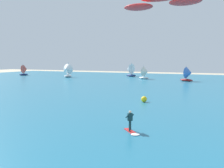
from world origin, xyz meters
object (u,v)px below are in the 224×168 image
object	(u,v)px
kitesurfer	(131,124)
kite	(161,2)
marker_buoy	(144,99)
sailboat_outermost	(145,73)
sailboat_center_horizon	(130,70)
sailboat_far_left	(67,70)
sailboat_anchored_offshore	(25,70)
sailboat_mid_right	(188,74)

from	to	relation	value
kitesurfer	kite	bearing A→B (deg)	65.69
marker_buoy	kite	bearing A→B (deg)	-68.31
sailboat_outermost	marker_buoy	distance (m)	38.16
sailboat_outermost	kite	bearing A→B (deg)	-74.36
sailboat_center_horizon	sailboat_far_left	distance (m)	21.86
kitesurfer	sailboat_center_horizon	bearing A→B (deg)	108.33
kitesurfer	sailboat_far_left	bearing A→B (deg)	129.01
sailboat_center_horizon	sailboat_outermost	bearing A→B (deg)	-48.14
sailboat_far_left	kite	bearing A→B (deg)	-47.79
sailboat_anchored_offshore	sailboat_center_horizon	bearing A→B (deg)	14.18
kite	sailboat_center_horizon	size ratio (longest dim) A/B	1.36
sailboat_center_horizon	sailboat_outermost	xyz separation A→B (m)	(7.87, -8.78, -0.38)
marker_buoy	sailboat_anchored_offshore	bearing A→B (deg)	147.33
sailboat_far_left	marker_buoy	bearing A→B (deg)	-43.60
sailboat_mid_right	sailboat_far_left	xyz separation A→B (m)	(-38.66, -0.27, 0.36)
sailboat_mid_right	sailboat_center_horizon	xyz separation A→B (m)	(-20.54, 11.95, 0.31)
sailboat_outermost	sailboat_anchored_offshore	xyz separation A→B (m)	(-46.80, -1.06, 0.13)
sailboat_mid_right	sailboat_far_left	world-z (taller)	sailboat_far_left
kitesurfer	sailboat_mid_right	distance (m)	46.60
kite	sailboat_anchored_offshore	bearing A→B (deg)	142.81
kitesurfer	sailboat_mid_right	size ratio (longest dim) A/B	0.42
sailboat_mid_right	sailboat_outermost	distance (m)	13.06
sailboat_far_left	sailboat_anchored_offshore	bearing A→B (deg)	173.46
sailboat_outermost	sailboat_anchored_offshore	size ratio (longest dim) A/B	0.94
sailboat_outermost	marker_buoy	size ratio (longest dim) A/B	5.22
kite	sailboat_anchored_offshore	world-z (taller)	kite
sailboat_far_left	sailboat_center_horizon	bearing A→B (deg)	34.01
sailboat_anchored_offshore	kitesurfer	bearing A→B (deg)	-39.85
sailboat_mid_right	sailboat_anchored_offshore	bearing A→B (deg)	177.96
sailboat_center_horizon	marker_buoy	distance (m)	48.90
sailboat_anchored_offshore	sailboat_far_left	bearing A→B (deg)	-6.54
sailboat_mid_right	sailboat_center_horizon	distance (m)	23.77
kitesurfer	marker_buoy	bearing A→B (deg)	100.09
sailboat_mid_right	sailboat_center_horizon	size ratio (longest dim) A/B	0.87
sailboat_mid_right	sailboat_far_left	bearing A→B (deg)	-179.59
kitesurfer	sailboat_mid_right	world-z (taller)	sailboat_mid_right
sailboat_mid_right	marker_buoy	distance (m)	34.03
kitesurfer	sailboat_outermost	world-z (taller)	sailboat_outermost
kitesurfer	kite	size ratio (longest dim) A/B	0.26
sailboat_outermost	sailboat_anchored_offshore	bearing A→B (deg)	-178.71
sailboat_far_left	sailboat_anchored_offshore	size ratio (longest dim) A/B	1.15
sailboat_center_horizon	sailboat_far_left	size ratio (longest dim) A/B	0.98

